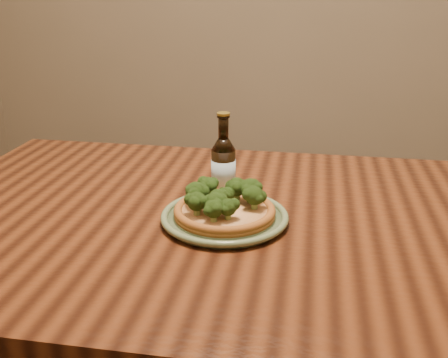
% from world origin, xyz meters
% --- Properties ---
extents(table, '(1.60, 0.90, 0.75)m').
position_xyz_m(table, '(0.00, 0.10, 0.66)').
color(table, '#4F2410').
rests_on(table, ground).
extents(plate, '(0.26, 0.26, 0.02)m').
position_xyz_m(plate, '(-0.11, 0.07, 0.76)').
color(plate, '#637450').
rests_on(plate, table).
extents(pizza, '(0.21, 0.21, 0.07)m').
position_xyz_m(pizza, '(-0.11, 0.07, 0.78)').
color(pizza, '#935421').
rests_on(pizza, plate).
extents(beer_bottle, '(0.05, 0.05, 0.20)m').
position_xyz_m(beer_bottle, '(-0.13, 0.19, 0.82)').
color(beer_bottle, black).
rests_on(beer_bottle, table).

